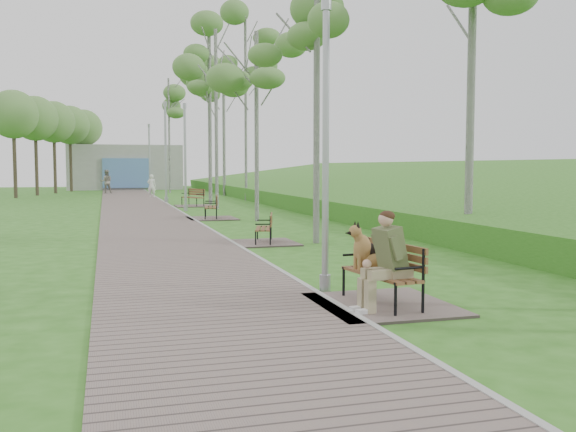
# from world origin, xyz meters

# --- Properties ---
(ground) EXTENTS (120.00, 120.00, 0.00)m
(ground) POSITION_xyz_m (0.00, 0.00, 0.00)
(ground) COLOR #2C6719
(ground) RESTS_ON ground
(walkway) EXTENTS (3.50, 67.00, 0.04)m
(walkway) POSITION_xyz_m (-1.75, 21.50, 0.02)
(walkway) COLOR #72615C
(walkway) RESTS_ON ground
(kerb) EXTENTS (0.10, 67.00, 0.05)m
(kerb) POSITION_xyz_m (0.00, 21.50, 0.03)
(kerb) COLOR #999993
(kerb) RESTS_ON ground
(embankment) EXTENTS (14.00, 70.00, 1.60)m
(embankment) POSITION_xyz_m (12.00, 20.00, 0.00)
(embankment) COLOR #519535
(embankment) RESTS_ON ground
(building_north) EXTENTS (10.00, 5.20, 4.00)m
(building_north) POSITION_xyz_m (-1.50, 50.97, 1.99)
(building_north) COLOR #9E9E99
(building_north) RESTS_ON ground
(bench_main) EXTENTS (1.92, 2.14, 1.68)m
(bench_main) POSITION_xyz_m (0.56, -1.14, 0.47)
(bench_main) COLOR #72615C
(bench_main) RESTS_ON ground
(bench_second) EXTENTS (1.63, 1.81, 1.00)m
(bench_second) POSITION_xyz_m (0.80, 6.96, 0.18)
(bench_second) COLOR #72615C
(bench_second) RESTS_ON ground
(bench_third) EXTENTS (1.88, 2.08, 1.15)m
(bench_third) POSITION_xyz_m (0.73, 15.46, 0.21)
(bench_third) COLOR #72615C
(bench_third) RESTS_ON ground
(bench_far) EXTENTS (1.86, 2.06, 1.14)m
(bench_far) POSITION_xyz_m (1.10, 23.75, 0.21)
(bench_far) COLOR #72615C
(bench_far) RESTS_ON ground
(lamp_post_near) EXTENTS (0.19, 0.19, 4.82)m
(lamp_post_near) POSITION_xyz_m (0.20, 0.23, 2.25)
(lamp_post_near) COLOR #A0A2A8
(lamp_post_near) RESTS_ON ground
(lamp_post_second) EXTENTS (0.19, 0.19, 5.00)m
(lamp_post_second) POSITION_xyz_m (0.32, 20.30, 2.34)
(lamp_post_second) COLOR #A0A2A8
(lamp_post_second) RESTS_ON ground
(lamp_post_third) EXTENTS (0.22, 0.22, 5.73)m
(lamp_post_third) POSITION_xyz_m (0.05, 27.23, 2.68)
(lamp_post_third) COLOR #A0A2A8
(lamp_post_third) RESTS_ON ground
(lamp_post_far) EXTENTS (0.21, 0.21, 5.55)m
(lamp_post_far) POSITION_xyz_m (0.24, 43.92, 2.59)
(lamp_post_far) COLOR #A0A2A8
(lamp_post_far) RESTS_ON ground
(pedestrian_near) EXTENTS (0.64, 0.49, 1.56)m
(pedestrian_near) POSITION_xyz_m (-0.30, 33.95, 0.78)
(pedestrian_near) COLOR white
(pedestrian_near) RESTS_ON ground
(pedestrian_far) EXTENTS (0.93, 0.75, 1.83)m
(pedestrian_far) POSITION_xyz_m (-3.20, 41.40, 0.91)
(pedestrian_far) COLOR gray
(pedestrian_far) RESTS_ON ground
(birch_near_a) EXTENTS (2.32, 2.32, 7.40)m
(birch_near_a) POSITION_xyz_m (2.19, 6.66, 5.81)
(birch_near_a) COLOR silver
(birch_near_a) RESTS_ON ground
(birch_mid_a) EXTENTS (2.43, 2.43, 7.40)m
(birch_mid_a) POSITION_xyz_m (2.25, 13.98, 5.81)
(birch_mid_a) COLOR silver
(birch_mid_a) RESTS_ON ground
(birch_mid_c) EXTENTS (2.45, 2.45, 9.01)m
(birch_mid_c) POSITION_xyz_m (1.96, 21.32, 7.07)
(birch_mid_c) COLOR silver
(birch_mid_c) RESTS_ON ground
(birch_far_a) EXTENTS (2.94, 2.94, 12.09)m
(birch_far_a) POSITION_xyz_m (5.07, 28.94, 9.49)
(birch_far_a) COLOR silver
(birch_far_a) RESTS_ON ground
(birch_far_b) EXTENTS (2.93, 2.93, 10.14)m
(birch_far_b) POSITION_xyz_m (2.24, 25.08, 7.96)
(birch_far_b) COLOR silver
(birch_far_b) RESTS_ON ground
(birch_far_c) EXTENTS (2.97, 2.97, 9.79)m
(birch_far_c) POSITION_xyz_m (4.95, 35.77, 7.69)
(birch_far_c) COLOR silver
(birch_far_c) RESTS_ON ground
(birch_distant_a) EXTENTS (2.73, 2.73, 9.28)m
(birch_distant_a) POSITION_xyz_m (1.62, 41.36, 7.29)
(birch_distant_a) COLOR silver
(birch_distant_a) RESTS_ON ground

